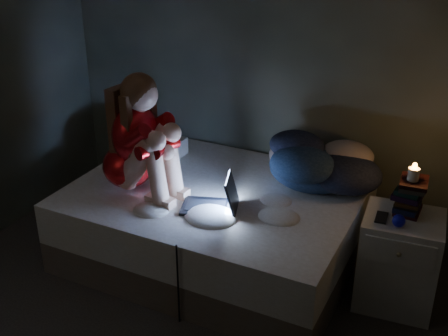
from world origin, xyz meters
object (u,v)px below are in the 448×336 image
Objects in this scene: bed at (215,223)px; laptop at (208,192)px; phone at (381,216)px; woman at (126,131)px; nightstand at (398,261)px; candle at (413,175)px.

laptop reaches higher than bed.
laptop is at bearing -166.97° from phone.
laptop is at bearing 4.43° from woman.
bed is 14.41× the size of phone.
nightstand is at bearing -5.02° from laptop.
woman is at bearing -169.42° from candle.
bed is 0.95m from woman.
bed is 1.48m from candle.
phone is at bearing -6.49° from laptop.
bed is at bearing 176.09° from nightstand.
woman is at bearing 160.05° from laptop.
nightstand is at bearing 14.35° from woman.
candle is at bearing 16.20° from woman.
candle reaches higher than phone.
candle reaches higher than bed.
laptop is (0.65, -0.01, -0.31)m from woman.
candle is at bearing 82.14° from nightstand.
laptop is 1.31m from candle.
candle is at bearing -2.32° from laptop.
nightstand is 8.14× the size of candle.
nightstand is 0.36m from phone.
laptop reaches higher than phone.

